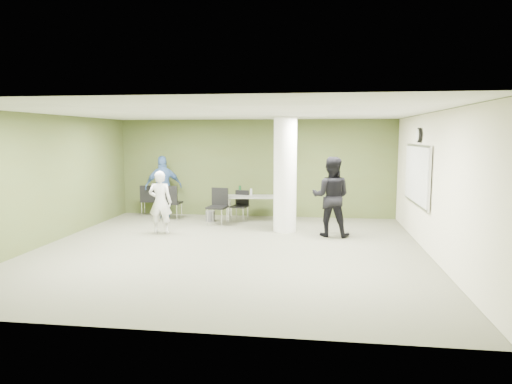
# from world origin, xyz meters

# --- Properties ---
(floor) EXTENTS (8.00, 8.00, 0.00)m
(floor) POSITION_xyz_m (0.00, 0.00, 0.00)
(floor) COLOR #5B5C48
(floor) RESTS_ON ground
(ceiling) EXTENTS (8.00, 8.00, 0.00)m
(ceiling) POSITION_xyz_m (0.00, 0.00, 2.80)
(ceiling) COLOR white
(ceiling) RESTS_ON wall_back
(wall_back) EXTENTS (8.00, 2.80, 0.02)m
(wall_back) POSITION_xyz_m (0.00, 4.00, 1.40)
(wall_back) COLOR #4A5327
(wall_back) RESTS_ON floor
(wall_left) EXTENTS (0.02, 8.00, 2.80)m
(wall_left) POSITION_xyz_m (-4.00, 0.00, 1.40)
(wall_left) COLOR #4A5327
(wall_left) RESTS_ON floor
(wall_right_cream) EXTENTS (0.02, 8.00, 2.80)m
(wall_right_cream) POSITION_xyz_m (4.00, 0.00, 1.40)
(wall_right_cream) COLOR beige
(wall_right_cream) RESTS_ON floor
(column) EXTENTS (0.56, 0.56, 2.80)m
(column) POSITION_xyz_m (1.00, 2.00, 1.40)
(column) COLOR silver
(column) RESTS_ON floor
(whiteboard) EXTENTS (0.05, 2.30, 1.30)m
(whiteboard) POSITION_xyz_m (3.92, 1.20, 1.50)
(whiteboard) COLOR silver
(whiteboard) RESTS_ON wall_right_cream
(wall_clock) EXTENTS (0.06, 0.32, 0.32)m
(wall_clock) POSITION_xyz_m (3.92, 1.20, 2.35)
(wall_clock) COLOR black
(wall_clock) RESTS_ON wall_right_cream
(folding_table) EXTENTS (1.54, 0.79, 0.95)m
(folding_table) POSITION_xyz_m (0.04, 3.16, 0.65)
(folding_table) COLOR gray
(folding_table) RESTS_ON floor
(wastebasket) EXTENTS (0.25, 0.25, 0.29)m
(wastebasket) POSITION_xyz_m (-1.11, 2.97, 0.15)
(wastebasket) COLOR #4C4C4C
(wastebasket) RESTS_ON floor
(chair_back_left) EXTENTS (0.52, 0.52, 0.91)m
(chair_back_left) POSITION_xyz_m (-3.09, 3.57, 0.53)
(chair_back_left) COLOR black
(chair_back_left) RESTS_ON floor
(chair_back_right) EXTENTS (0.50, 0.50, 0.98)m
(chair_back_right) POSITION_xyz_m (-2.23, 3.02, 0.57)
(chair_back_right) COLOR black
(chair_back_right) RESTS_ON floor
(chair_table_left) EXTENTS (0.54, 0.54, 0.96)m
(chair_table_left) POSITION_xyz_m (-0.80, 2.62, 0.56)
(chair_table_left) COLOR black
(chair_table_left) RESTS_ON floor
(chair_table_right) EXTENTS (0.50, 0.50, 0.83)m
(chair_table_right) POSITION_xyz_m (-0.31, 3.23, 0.48)
(chair_table_right) COLOR black
(chair_table_right) RESTS_ON floor
(woman_white) EXTENTS (0.59, 0.42, 1.51)m
(woman_white) POSITION_xyz_m (-1.94, 1.35, 0.75)
(woman_white) COLOR silver
(woman_white) RESTS_ON floor
(man_black) EXTENTS (0.99, 0.82, 1.86)m
(man_black) POSITION_xyz_m (2.10, 1.58, 0.93)
(man_black) COLOR black
(man_black) RESTS_ON floor
(man_blue) EXTENTS (1.12, 0.84, 1.77)m
(man_blue) POSITION_xyz_m (-2.57, 3.40, 0.89)
(man_blue) COLOR #4065A0
(man_blue) RESTS_ON floor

